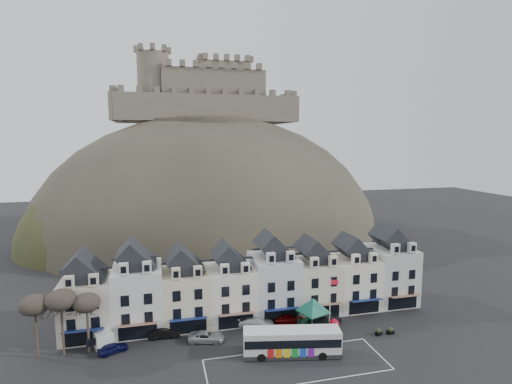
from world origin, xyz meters
The scene contains 21 objects.
ground centered at (0.00, 0.00, 0.00)m, with size 300.00×300.00×0.00m, color black.
coach_bay_markings centered at (2.00, 1.25, 0.00)m, with size 22.00×7.50×0.01m, color silver.
townhouse_terrace centered at (0.15, 15.97, 5.30)m, with size 54.40×9.35×11.80m.
castle_hill centered at (1.25, 68.95, 0.11)m, with size 100.00×76.00×68.00m.
castle centered at (0.51, 75.93, 40.19)m, with size 50.20×22.20×22.00m.
tree_left_far centered at (-29.00, 10.50, 6.90)m, with size 3.61×3.61×8.24m.
tree_left_mid centered at (-26.00, 10.50, 7.24)m, with size 3.78×3.78×8.64m.
tree_left_near centered at (-23.00, 10.50, 6.55)m, with size 3.43×3.43×7.84m.
bus centered at (2.13, 3.45, 1.91)m, with size 12.58×5.21×3.46m.
bus_shelter centered at (7.37, 9.32, 3.62)m, with size 6.93×6.93×4.66m.
red_buoy centered at (10.00, 7.95, 0.95)m, with size 1.51×1.51×1.86m.
flagpole centered at (9.43, 7.97, 4.54)m, with size 1.14×0.25×7.95m.
white_van centered at (-21.61, 12.00, 1.12)m, with size 3.56×5.32×2.24m.
planter_west centered at (15.67, 5.50, 0.47)m, with size 1.08×0.81×0.97m.
planter_east centered at (17.46, 5.38, 0.48)m, with size 1.01×0.70×1.00m.
car_navy centered at (-20.00, 9.50, 0.64)m, with size 1.51×3.76×1.28m, color #0C0E3D.
car_black centered at (-13.51, 12.00, 0.72)m, with size 1.52×4.37×1.44m, color black.
car_silver centered at (-7.99, 9.50, 0.68)m, with size 2.26×4.83×1.36m, color #9A9CA1.
car_white centered at (-0.40, 12.00, 0.77)m, with size 2.16×5.30×1.54m, color white.
car_maroon centered at (4.54, 11.93, 0.77)m, with size 1.82×4.53×1.54m, color #630505.
car_charcoal centered at (10.00, 10.28, 0.73)m, with size 1.54×4.42×1.46m, color black.
Camera 1 is at (-13.69, -41.59, 27.30)m, focal length 28.00 mm.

